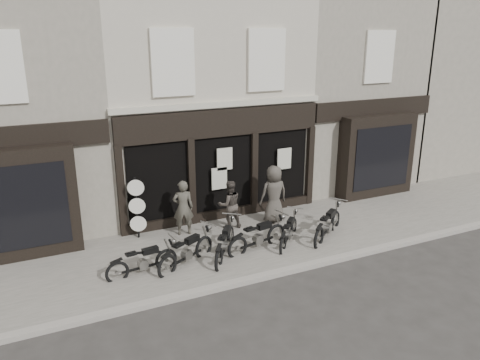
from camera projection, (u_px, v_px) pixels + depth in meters
name	position (u px, v px, depth m)	size (l,w,h in m)	color
ground_plane	(263.00, 255.00, 13.81)	(90.00, 90.00, 0.00)	#2D2B28
pavement	(249.00, 241.00, 14.57)	(30.00, 4.20, 0.12)	#625F56
kerb	(284.00, 271.00, 12.71)	(30.00, 0.25, 0.13)	gray
central_building	(191.00, 93.00, 17.71)	(7.30, 6.22, 8.34)	#B4AB9A
neighbour_left	(6.00, 105.00, 15.11)	(5.60, 6.73, 8.34)	gray
neighbour_right	(330.00, 86.00, 20.25)	(5.60, 6.73, 8.34)	gray
filler_right	(462.00, 77.00, 23.62)	(11.00, 6.00, 8.20)	gray
motorcycle_0	(143.00, 264.00, 12.47)	(2.01, 0.55, 0.96)	black
motorcycle_1	(187.00, 254.00, 12.96)	(1.98, 1.27, 1.03)	black
motorcycle_2	(225.00, 245.00, 13.47)	(1.51, 1.88, 1.04)	black
motorcycle_3	(258.00, 239.00, 13.90)	(2.15, 0.79, 1.04)	black
motorcycle_4	(289.00, 234.00, 14.33)	(1.55, 1.57, 0.95)	black
motorcycle_5	(328.00, 227.00, 14.71)	(1.94, 1.53, 1.07)	black
man_left	(183.00, 208.00, 14.69)	(0.65, 0.43, 1.79)	#434037
man_centre	(230.00, 204.00, 15.21)	(0.78, 0.61, 1.61)	#3C3530
man_right	(274.00, 194.00, 15.66)	(0.96, 0.62, 1.96)	#423D37
advert_sign_post	(137.00, 211.00, 14.42)	(0.50, 0.33, 2.10)	black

